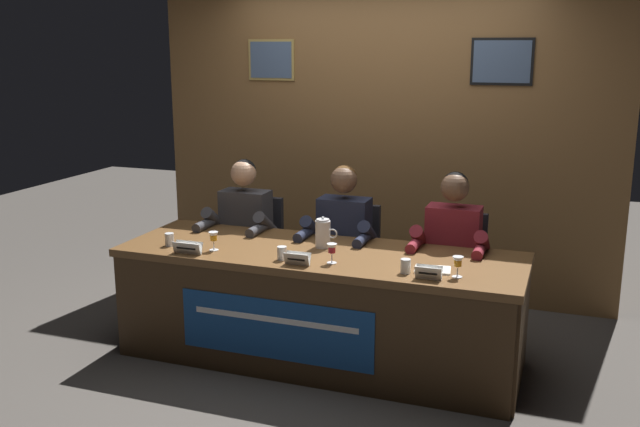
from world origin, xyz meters
TOP-DOWN VIEW (x-y plane):
  - ground_plane at (0.00, 0.00)m, footprint 12.00×12.00m
  - wall_back_panelled at (0.00, 1.46)m, footprint 3.83×0.14m
  - conference_table at (-0.00, -0.11)m, footprint 2.63×0.88m
  - chair_left at (-0.78, 0.62)m, footprint 0.44×0.44m
  - panelist_left at (-0.78, 0.42)m, footprint 0.51×0.48m
  - nameplate_left at (-0.78, -0.35)m, footprint 0.20×0.06m
  - juice_glass_left at (-0.65, -0.22)m, footprint 0.06×0.06m
  - water_cup_left at (-0.99, -0.22)m, footprint 0.06×0.06m
  - chair_center at (0.00, 0.62)m, footprint 0.44×0.44m
  - panelist_center at (0.00, 0.42)m, footprint 0.51×0.48m
  - nameplate_center at (-0.03, -0.33)m, footprint 0.16×0.06m
  - juice_glass_center at (0.16, -0.23)m, footprint 0.06×0.06m
  - water_cup_center at (-0.16, -0.26)m, footprint 0.06×0.06m
  - chair_right at (0.78, 0.62)m, footprint 0.44×0.44m
  - panelist_right at (0.78, 0.42)m, footprint 0.51×0.48m
  - nameplate_right at (0.78, -0.33)m, footprint 0.15×0.06m
  - juice_glass_right at (0.93, -0.23)m, footprint 0.06×0.06m
  - water_cup_right at (0.63, -0.26)m, footprint 0.06×0.06m
  - water_pitcher_central at (-0.01, 0.09)m, footprint 0.15×0.10m
  - document_stack_right at (0.77, -0.16)m, footprint 0.23×0.18m

SIDE VIEW (x-z plane):
  - ground_plane at x=0.00m, z-range 0.00..0.00m
  - chair_left at x=-0.78m, z-range -0.01..0.89m
  - chair_center at x=0.00m, z-range -0.01..0.89m
  - chair_right at x=0.78m, z-range -0.01..0.89m
  - conference_table at x=0.00m, z-range 0.13..0.88m
  - panelist_left at x=-0.78m, z-range 0.10..1.33m
  - panelist_center at x=0.00m, z-range 0.10..1.33m
  - panelist_right at x=0.78m, z-range 0.10..1.33m
  - document_stack_right at x=0.77m, z-range 0.74..0.75m
  - water_cup_left at x=-0.99m, z-range 0.74..0.82m
  - water_cup_center at x=-0.16m, z-range 0.74..0.82m
  - water_cup_right at x=0.63m, z-range 0.74..0.82m
  - nameplate_center at x=-0.03m, z-range 0.74..0.82m
  - nameplate_right at x=0.78m, z-range 0.74..0.82m
  - nameplate_left at x=-0.78m, z-range 0.74..0.82m
  - juice_glass_left at x=-0.65m, z-range 0.77..0.89m
  - juice_glass_center at x=0.16m, z-range 0.77..0.89m
  - juice_glass_right at x=0.93m, z-range 0.77..0.89m
  - water_pitcher_central at x=-0.01m, z-range 0.73..0.94m
  - wall_back_panelled at x=0.00m, z-range 0.00..2.60m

